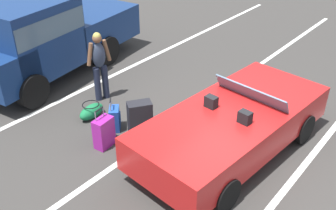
# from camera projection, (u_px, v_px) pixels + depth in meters

# --- Properties ---
(ground_plane) EXTENTS (80.00, 80.00, 0.00)m
(ground_plane) POSITION_uv_depth(u_px,v_px,m) (230.00, 151.00, 7.51)
(ground_plane) COLOR #383533
(lot_line_near) EXTENTS (18.00, 0.12, 0.01)m
(lot_line_near) POSITION_uv_depth(u_px,v_px,m) (292.00, 180.00, 6.82)
(lot_line_near) COLOR silver
(lot_line_near) RESTS_ON ground_plane
(lot_line_mid) EXTENTS (18.00, 0.12, 0.01)m
(lot_line_mid) POSITION_uv_depth(u_px,v_px,m) (173.00, 125.00, 8.28)
(lot_line_mid) COLOR silver
(lot_line_mid) RESTS_ON ground_plane
(lot_line_far) EXTENTS (18.00, 0.12, 0.01)m
(lot_line_far) POSITION_uv_depth(u_px,v_px,m) (89.00, 87.00, 9.74)
(lot_line_far) COLOR silver
(lot_line_far) RESTS_ON ground_plane
(convertible_car) EXTENTS (4.27, 2.10, 1.24)m
(convertible_car) POSITION_uv_depth(u_px,v_px,m) (239.00, 122.00, 7.34)
(convertible_car) COLOR red
(convertible_car) RESTS_ON ground_plane
(suitcase_large_black) EXTENTS (0.55, 0.50, 0.74)m
(suitcase_large_black) POSITION_uv_depth(u_px,v_px,m) (140.00, 118.00, 7.83)
(suitcase_large_black) COLOR black
(suitcase_large_black) RESTS_ON ground_plane
(suitcase_medium_bright) EXTENTS (0.42, 0.28, 0.83)m
(suitcase_medium_bright) POSITION_uv_depth(u_px,v_px,m) (104.00, 133.00, 7.51)
(suitcase_medium_bright) COLOR #991E8C
(suitcase_medium_bright) RESTS_ON ground_plane
(suitcase_small_carryon) EXTENTS (0.38, 0.38, 0.71)m
(suitcase_small_carryon) POSITION_uv_depth(u_px,v_px,m) (115.00, 119.00, 8.04)
(suitcase_small_carryon) COLOR #1E479E
(suitcase_small_carryon) RESTS_ON ground_plane
(duffel_bag) EXTENTS (0.66, 0.40, 0.34)m
(duffel_bag) POSITION_uv_depth(u_px,v_px,m) (91.00, 111.00, 8.46)
(duffel_bag) COLOR #19723F
(duffel_bag) RESTS_ON ground_plane
(traveler_person) EXTENTS (0.60, 0.30, 1.65)m
(traveler_person) POSITION_uv_depth(u_px,v_px,m) (99.00, 63.00, 8.78)
(traveler_person) COLOR #1E2338
(traveler_person) RESTS_ON ground_plane
(parked_pickup_truck_near) EXTENTS (5.23, 2.66, 2.10)m
(parked_pickup_truck_near) POSITION_uv_depth(u_px,v_px,m) (42.00, 36.00, 9.74)
(parked_pickup_truck_near) COLOR navy
(parked_pickup_truck_near) RESTS_ON ground_plane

